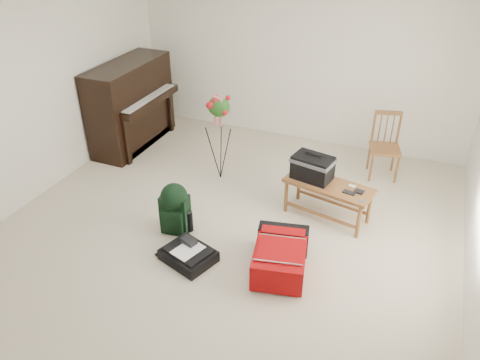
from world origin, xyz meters
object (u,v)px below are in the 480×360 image
at_px(piano, 132,106).
at_px(bench, 317,174).
at_px(dining_chair, 385,147).
at_px(black_duffel, 188,254).
at_px(flower_stand, 220,139).
at_px(red_suitcase, 282,253).
at_px(green_backpack, 175,206).

distance_m(piano, bench, 3.11).
distance_m(piano, dining_chair, 3.66).
distance_m(black_duffel, flower_stand, 1.78).
height_order(red_suitcase, black_duffel, red_suitcase).
height_order(dining_chair, green_backpack, dining_chair).
bearing_deg(flower_stand, black_duffel, -61.99).
bearing_deg(piano, flower_stand, -15.28).
bearing_deg(dining_chair, green_backpack, -146.30).
distance_m(red_suitcase, flower_stand, 1.95).
bearing_deg(bench, dining_chair, 75.37).
bearing_deg(red_suitcase, bench, 74.88).
bearing_deg(green_backpack, bench, 27.98).
relative_size(piano, black_duffel, 2.45).
xyz_separation_m(piano, bench, (3.01, -0.79, -0.05)).
bearing_deg(green_backpack, flower_stand, 84.80).
relative_size(dining_chair, green_backpack, 1.43).
relative_size(dining_chair, red_suitcase, 1.04).
distance_m(bench, dining_chair, 1.40).
bearing_deg(red_suitcase, black_duffel, -175.29).
height_order(bench, flower_stand, flower_stand).
bearing_deg(black_duffel, flower_stand, 122.02).
height_order(bench, black_duffel, bench).
bearing_deg(bench, piano, 176.94).
xyz_separation_m(red_suitcase, flower_stand, (-1.32, 1.38, 0.41)).
distance_m(piano, flower_stand, 1.69).
distance_m(green_backpack, flower_stand, 1.29).
relative_size(red_suitcase, flower_stand, 0.71).
bearing_deg(green_backpack, dining_chair, 41.30).
relative_size(piano, red_suitcase, 1.77).
height_order(piano, flower_stand, piano).
distance_m(bench, flower_stand, 1.42).
bearing_deg(flower_stand, green_backpack, -73.83).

